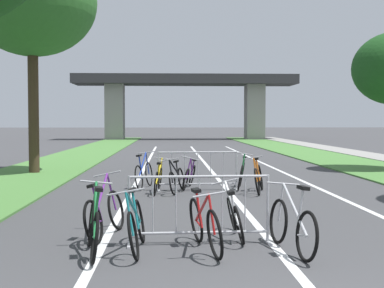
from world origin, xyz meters
name	(u,v)px	position (x,y,z in m)	size (l,w,h in m)	color
grass_verge_left	(80,156)	(-6.36, 24.39, 0.03)	(3.38, 59.62, 0.05)	#477A38
grass_verge_right	(315,155)	(6.36, 24.39, 0.03)	(3.38, 59.62, 0.05)	#477A38
sidewalk_path_right	(363,154)	(9.02, 24.39, 0.04)	(1.95, 59.62, 0.08)	gray
lane_stripe_center	(208,167)	(0.00, 17.24, 0.00)	(0.14, 34.49, 0.01)	silver
lane_stripe_right_lane	(271,167)	(2.57, 17.24, 0.00)	(0.14, 34.49, 0.01)	silver
lane_stripe_left_lane	(145,167)	(-2.57, 17.24, 0.00)	(0.14, 34.49, 0.01)	silver
overpass_bridge	(185,91)	(0.00, 49.27, 4.89)	(22.26, 4.39, 6.48)	#2D2D30
tree_left_oak_near	(32,2)	(-6.35, 14.92, 6.02)	(4.50, 4.50, 7.96)	#3D2D1E
crowd_barrier_nearest	(199,210)	(-1.11, 4.06, 0.52)	(2.18, 0.53, 1.05)	#ADADB2
crowd_barrier_second	(198,171)	(-0.81, 10.21, 0.52)	(2.18, 0.55, 1.05)	#ADADB2
bicycle_purple_0	(189,176)	(-1.01, 10.63, 0.35)	(0.54, 1.68, 0.94)	black
bicycle_green_1	(241,174)	(0.43, 10.59, 0.39)	(0.47, 1.75, 1.04)	black
bicycle_red_2	(204,225)	(-1.06, 3.66, 0.38)	(0.47, 1.74, 0.92)	black
bicycle_black_3	(177,179)	(-1.37, 9.86, 0.35)	(0.70, 1.65, 0.94)	black
bicycle_yellow_4	(158,179)	(-1.86, 9.77, 0.35)	(0.45, 1.68, 0.91)	black
bicycle_white_5	(235,217)	(-0.53, 4.44, 0.35)	(0.47, 1.56, 0.92)	black
bicycle_teal_6	(136,225)	(-2.04, 3.68, 0.38)	(0.51, 1.73, 0.97)	black
bicycle_silver_7	(292,226)	(0.17, 3.52, 0.38)	(0.52, 1.75, 0.98)	black
bicycle_blue_8	(144,174)	(-2.28, 10.76, 0.39)	(0.53, 1.72, 1.01)	black
bicycle_orange_9	(259,178)	(0.75, 9.70, 0.38)	(0.73, 1.77, 1.00)	black
bicycle_purple_10	(105,213)	(-2.60, 4.63, 0.38)	(0.56, 1.78, 1.03)	black
bicycle_green_11	(93,227)	(-2.62, 3.50, 0.39)	(0.47, 1.71, 1.00)	black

